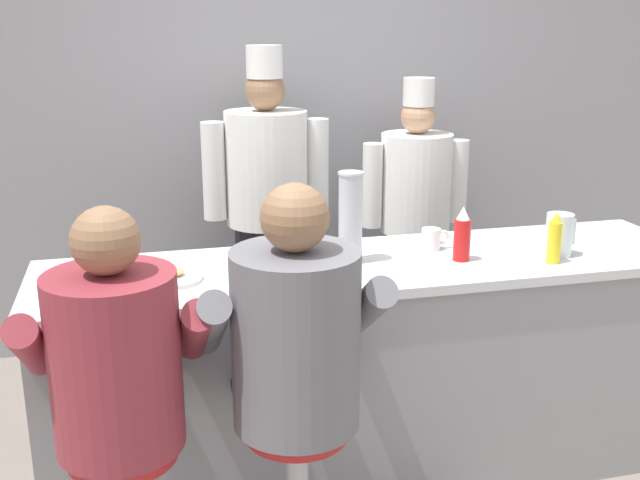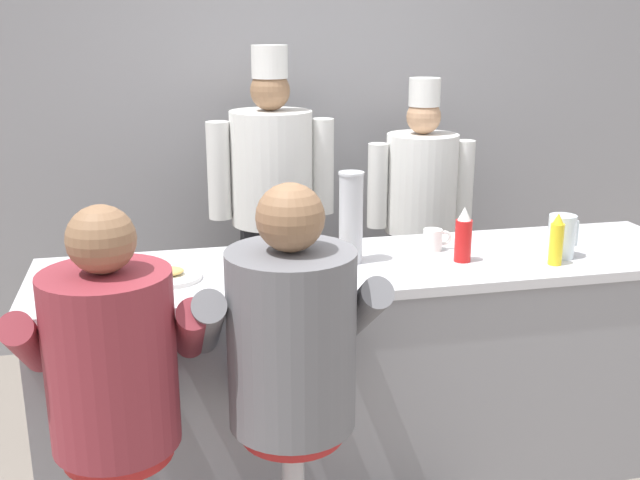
{
  "view_description": "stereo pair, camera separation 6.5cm",
  "coord_description": "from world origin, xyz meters",
  "px_view_note": "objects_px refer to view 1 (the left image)",
  "views": [
    {
      "loc": [
        -0.97,
        -2.49,
        1.96
      ],
      "look_at": [
        -0.26,
        0.32,
        1.11
      ],
      "focal_mm": 42.0,
      "sensor_mm": 36.0,
      "label": 1
    },
    {
      "loc": [
        -0.91,
        -2.51,
        1.96
      ],
      "look_at": [
        -0.26,
        0.32,
        1.11
      ],
      "focal_mm": 42.0,
      "sensor_mm": 36.0,
      "label": 2
    }
  ],
  "objects_px": {
    "ketchup_bottle_red": "(462,235)",
    "mustard_bottle_yellow": "(555,239)",
    "diner_seated_grey": "(294,347)",
    "cook_in_whites_far": "(415,206)",
    "breakfast_plate": "(170,277)",
    "coffee_mug_white": "(432,239)",
    "cup_stack_steel": "(350,217)",
    "water_pitcher_clear": "(559,235)",
    "cereal_bowl": "(265,279)",
    "cook_in_whites_near": "(267,196)",
    "coffee_mug_tan": "(326,260)",
    "diner_seated_maroon": "(117,371)"
  },
  "relations": [
    {
      "from": "cereal_bowl",
      "to": "coffee_mug_tan",
      "type": "relative_size",
      "value": 1.1
    },
    {
      "from": "ketchup_bottle_red",
      "to": "water_pitcher_clear",
      "type": "relative_size",
      "value": 1.27
    },
    {
      "from": "breakfast_plate",
      "to": "coffee_mug_white",
      "type": "distance_m",
      "value": 1.16
    },
    {
      "from": "mustard_bottle_yellow",
      "to": "cook_in_whites_near",
      "type": "relative_size",
      "value": 0.12
    },
    {
      "from": "water_pitcher_clear",
      "to": "coffee_mug_tan",
      "type": "bearing_deg",
      "value": 178.07
    },
    {
      "from": "cereal_bowl",
      "to": "cook_in_whites_far",
      "type": "relative_size",
      "value": 0.09
    },
    {
      "from": "water_pitcher_clear",
      "to": "breakfast_plate",
      "type": "distance_m",
      "value": 1.64
    },
    {
      "from": "cereal_bowl",
      "to": "cup_stack_steel",
      "type": "xyz_separation_m",
      "value": [
        0.4,
        0.21,
        0.17
      ]
    },
    {
      "from": "ketchup_bottle_red",
      "to": "mustard_bottle_yellow",
      "type": "relative_size",
      "value": 1.07
    },
    {
      "from": "mustard_bottle_yellow",
      "to": "cereal_bowl",
      "type": "height_order",
      "value": "mustard_bottle_yellow"
    },
    {
      "from": "water_pitcher_clear",
      "to": "coffee_mug_tan",
      "type": "xyz_separation_m",
      "value": [
        -1.02,
        0.03,
        -0.04
      ]
    },
    {
      "from": "cup_stack_steel",
      "to": "water_pitcher_clear",
      "type": "bearing_deg",
      "value": -8.39
    },
    {
      "from": "breakfast_plate",
      "to": "diner_seated_maroon",
      "type": "xyz_separation_m",
      "value": [
        -0.2,
        -0.56,
        -0.11
      ]
    },
    {
      "from": "water_pitcher_clear",
      "to": "diner_seated_maroon",
      "type": "height_order",
      "value": "diner_seated_maroon"
    },
    {
      "from": "ketchup_bottle_red",
      "to": "diner_seated_maroon",
      "type": "distance_m",
      "value": 1.52
    },
    {
      "from": "breakfast_plate",
      "to": "mustard_bottle_yellow",
      "type": "bearing_deg",
      "value": -5.93
    },
    {
      "from": "mustard_bottle_yellow",
      "to": "coffee_mug_white",
      "type": "height_order",
      "value": "mustard_bottle_yellow"
    },
    {
      "from": "coffee_mug_white",
      "to": "cup_stack_steel",
      "type": "bearing_deg",
      "value": -168.26
    },
    {
      "from": "cereal_bowl",
      "to": "cup_stack_steel",
      "type": "bearing_deg",
      "value": 27.49
    },
    {
      "from": "breakfast_plate",
      "to": "coffee_mug_tan",
      "type": "xyz_separation_m",
      "value": [
        0.62,
        -0.04,
        0.03
      ]
    },
    {
      "from": "ketchup_bottle_red",
      "to": "coffee_mug_white",
      "type": "distance_m",
      "value": 0.2
    },
    {
      "from": "water_pitcher_clear",
      "to": "cup_stack_steel",
      "type": "xyz_separation_m",
      "value": [
        -0.89,
        0.13,
        0.1
      ]
    },
    {
      "from": "mustard_bottle_yellow",
      "to": "water_pitcher_clear",
      "type": "xyz_separation_m",
      "value": [
        0.08,
        0.09,
        -0.01
      ]
    },
    {
      "from": "diner_seated_maroon",
      "to": "cereal_bowl",
      "type": "bearing_deg",
      "value": 36.8
    },
    {
      "from": "cereal_bowl",
      "to": "cook_in_whites_far",
      "type": "distance_m",
      "value": 1.78
    },
    {
      "from": "coffee_mug_white",
      "to": "cook_in_whites_near",
      "type": "height_order",
      "value": "cook_in_whites_near"
    },
    {
      "from": "cook_in_whites_near",
      "to": "water_pitcher_clear",
      "type": "bearing_deg",
      "value": -52.9
    },
    {
      "from": "ketchup_bottle_red",
      "to": "cereal_bowl",
      "type": "height_order",
      "value": "ketchup_bottle_red"
    },
    {
      "from": "water_pitcher_clear",
      "to": "cereal_bowl",
      "type": "distance_m",
      "value": 1.29
    },
    {
      "from": "breakfast_plate",
      "to": "coffee_mug_white",
      "type": "bearing_deg",
      "value": 7.0
    },
    {
      "from": "cup_stack_steel",
      "to": "cereal_bowl",
      "type": "bearing_deg",
      "value": -152.51
    },
    {
      "from": "cook_in_whites_near",
      "to": "cook_in_whites_far",
      "type": "relative_size",
      "value": 1.11
    },
    {
      "from": "breakfast_plate",
      "to": "coffee_mug_white",
      "type": "xyz_separation_m",
      "value": [
        1.15,
        0.14,
        0.03
      ]
    },
    {
      "from": "cup_stack_steel",
      "to": "cook_in_whites_far",
      "type": "relative_size",
      "value": 0.23
    },
    {
      "from": "water_pitcher_clear",
      "to": "cook_in_whites_near",
      "type": "relative_size",
      "value": 0.1
    },
    {
      "from": "cereal_bowl",
      "to": "diner_seated_grey",
      "type": "height_order",
      "value": "diner_seated_grey"
    },
    {
      "from": "mustard_bottle_yellow",
      "to": "diner_seated_grey",
      "type": "distance_m",
      "value": 1.27
    },
    {
      "from": "coffee_mug_tan",
      "to": "cook_in_whites_far",
      "type": "bearing_deg",
      "value": 55.4
    },
    {
      "from": "cook_in_whites_far",
      "to": "breakfast_plate",
      "type": "bearing_deg",
      "value": -140.58
    },
    {
      "from": "mustard_bottle_yellow",
      "to": "cup_stack_steel",
      "type": "distance_m",
      "value": 0.85
    },
    {
      "from": "cup_stack_steel",
      "to": "coffee_mug_white",
      "type": "bearing_deg",
      "value": 11.74
    },
    {
      "from": "diner_seated_grey",
      "to": "cook_in_whites_far",
      "type": "xyz_separation_m",
      "value": [
        1.12,
        1.78,
        -0.0
      ]
    },
    {
      "from": "ketchup_bottle_red",
      "to": "diner_seated_grey",
      "type": "distance_m",
      "value": 1.0
    },
    {
      "from": "ketchup_bottle_red",
      "to": "breakfast_plate",
      "type": "distance_m",
      "value": 1.21
    },
    {
      "from": "mustard_bottle_yellow",
      "to": "cup_stack_steel",
      "type": "relative_size",
      "value": 0.57
    },
    {
      "from": "cereal_bowl",
      "to": "coffee_mug_white",
      "type": "xyz_separation_m",
      "value": [
        0.8,
        0.29,
        0.02
      ]
    },
    {
      "from": "diner_seated_grey",
      "to": "breakfast_plate",
      "type": "bearing_deg",
      "value": 123.64
    },
    {
      "from": "mustard_bottle_yellow",
      "to": "cook_in_whites_near",
      "type": "height_order",
      "value": "cook_in_whites_near"
    },
    {
      "from": "diner_seated_grey",
      "to": "cook_in_whites_far",
      "type": "distance_m",
      "value": 2.1
    },
    {
      "from": "cup_stack_steel",
      "to": "breakfast_plate",
      "type": "bearing_deg",
      "value": -175.6
    }
  ]
}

